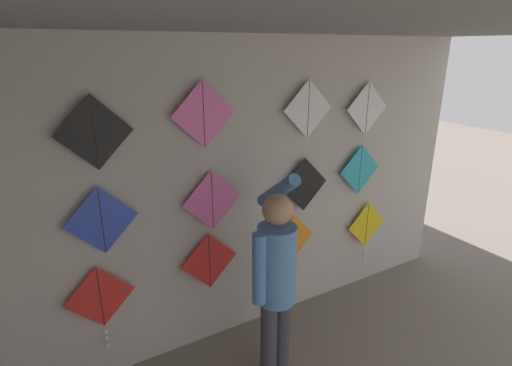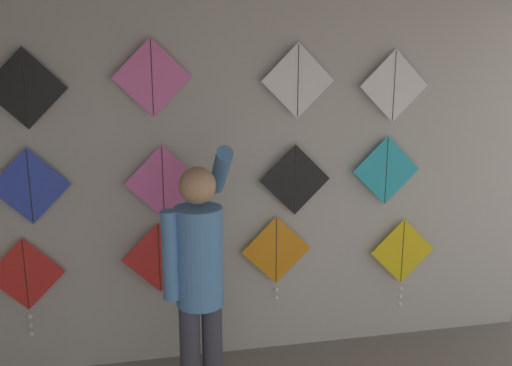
{
  "view_description": "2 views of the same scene",
  "coord_description": "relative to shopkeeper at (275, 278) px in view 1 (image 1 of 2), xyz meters",
  "views": [
    {
      "loc": [
        -1.72,
        0.98,
        2.69
      ],
      "look_at": [
        -0.14,
        3.69,
        1.62
      ],
      "focal_mm": 28.0,
      "sensor_mm": 36.0,
      "label": 1
    },
    {
      "loc": [
        -0.57,
        -0.1,
        2.41
      ],
      "look_at": [
        0.2,
        3.69,
        1.46
      ],
      "focal_mm": 40.0,
      "sensor_mm": 36.0,
      "label": 2
    }
  ],
  "objects": [
    {
      "name": "kite_8",
      "position": [
        -1.05,
        0.74,
        1.1
      ],
      "size": [
        0.55,
        0.01,
        0.55
      ],
      "color": "black"
    },
    {
      "name": "ceiling_slab",
      "position": [
        0.26,
        -1.19,
        1.8
      ],
      "size": [
        5.15,
        4.79,
        0.04
      ],
      "primitive_type": "cube",
      "color": "gray"
    },
    {
      "name": "back_panel",
      "position": [
        0.26,
        0.83,
        0.38
      ],
      "size": [
        5.15,
        0.06,
        2.8
      ],
      "primitive_type": "cube",
      "color": "#BCB7AD",
      "rests_on": "ground"
    },
    {
      "name": "kite_1",
      "position": [
        -0.23,
        0.74,
        -0.16
      ],
      "size": [
        0.55,
        0.01,
        0.55
      ],
      "color": "red"
    },
    {
      "name": "kite_9",
      "position": [
        -0.22,
        0.74,
        1.16
      ],
      "size": [
        0.55,
        0.01,
        0.55
      ],
      "color": "pink"
    },
    {
      "name": "kite_4",
      "position": [
        -1.08,
        0.74,
        0.43
      ],
      "size": [
        0.55,
        0.01,
        0.55
      ],
      "color": "blue"
    },
    {
      "name": "kite_0",
      "position": [
        -1.17,
        0.74,
        -0.25
      ],
      "size": [
        0.55,
        0.04,
        0.75
      ],
      "color": "red"
    },
    {
      "name": "kite_7",
      "position": [
        1.54,
        0.74,
        0.43
      ],
      "size": [
        0.55,
        0.01,
        0.55
      ],
      "color": "#28B2C6"
    },
    {
      "name": "kite_6",
      "position": [
        0.81,
        0.74,
        0.39
      ],
      "size": [
        0.55,
        0.01,
        0.55
      ],
      "color": "black"
    },
    {
      "name": "shopkeeper",
      "position": [
        0.0,
        0.0,
        0.0
      ],
      "size": [
        0.45,
        0.67,
        1.82
      ],
      "rotation": [
        0.0,
        0.0,
        0.22
      ],
      "color": "#383842",
      "rests_on": "ground"
    },
    {
      "name": "kite_2",
      "position": [
        0.67,
        0.74,
        -0.19
      ],
      "size": [
        0.55,
        0.04,
        0.68
      ],
      "color": "orange"
    },
    {
      "name": "kite_3",
      "position": [
        1.72,
        0.74,
        -0.29
      ],
      "size": [
        0.55,
        0.04,
        0.75
      ],
      "color": "yellow"
    },
    {
      "name": "kite_5",
      "position": [
        -0.18,
        0.74,
        0.42
      ],
      "size": [
        0.55,
        0.01,
        0.55
      ],
      "color": "pink"
    },
    {
      "name": "kite_10",
      "position": [
        0.82,
        0.74,
        1.13
      ],
      "size": [
        0.55,
        0.01,
        0.55
      ],
      "color": "white"
    },
    {
      "name": "kite_11",
      "position": [
        1.57,
        0.74,
        1.08
      ],
      "size": [
        0.55,
        0.01,
        0.55
      ],
      "color": "white"
    }
  ]
}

